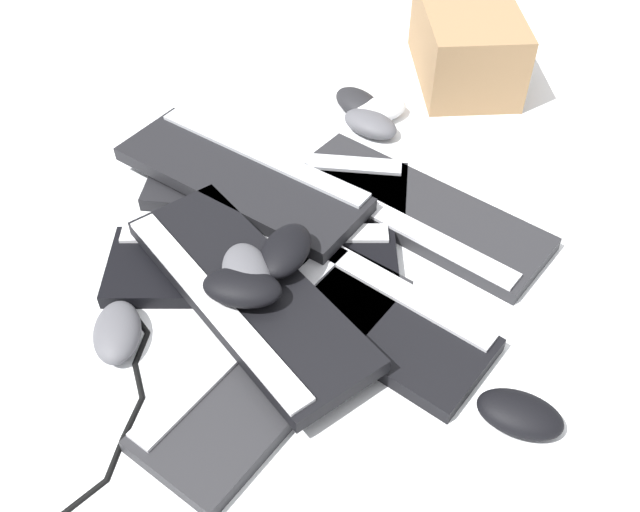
# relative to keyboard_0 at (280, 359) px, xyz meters

# --- Properties ---
(ground_plane) EXTENTS (3.20, 3.20, 0.00)m
(ground_plane) POSITION_rel_keyboard_0_xyz_m (-0.11, 0.00, -0.01)
(ground_plane) COLOR white
(keyboard_0) EXTENTS (0.46, 0.21, 0.03)m
(keyboard_0) POSITION_rel_keyboard_0_xyz_m (0.00, 0.00, 0.00)
(keyboard_0) COLOR #232326
(keyboard_0) RESTS_ON ground
(keyboard_1) EXTENTS (0.23, 0.46, 0.03)m
(keyboard_1) POSITION_rel_keyboard_0_xyz_m (-0.14, 0.03, 0.00)
(keyboard_1) COLOR black
(keyboard_1) RESTS_ON ground
(keyboard_2) EXTENTS (0.23, 0.46, 0.03)m
(keyboard_2) POSITION_rel_keyboard_0_xyz_m (-0.36, 0.05, 0.00)
(keyboard_2) COLOR #232326
(keyboard_2) RESTS_ON ground
(keyboard_3) EXTENTS (0.30, 0.46, 0.03)m
(keyboard_3) POSITION_rel_keyboard_0_xyz_m (-0.31, -0.19, 0.00)
(keyboard_3) COLOR black
(keyboard_3) RESTS_ON ground
(keyboard_4) EXTENTS (0.34, 0.46, 0.03)m
(keyboard_4) POSITION_rel_keyboard_0_xyz_m (-0.13, -0.13, 0.00)
(keyboard_4) COLOR black
(keyboard_4) RESTS_ON ground
(keyboard_5) EXTENTS (0.20, 0.46, 0.03)m
(keyboard_5) POSITION_rel_keyboard_0_xyz_m (-0.27, -0.23, 0.03)
(keyboard_5) COLOR black
(keyboard_5) RESTS_ON keyboard_3
(keyboard_6) EXTENTS (0.32, 0.46, 0.03)m
(keyboard_6) POSITION_rel_keyboard_0_xyz_m (-0.06, -0.09, 0.03)
(keyboard_6) COLOR black
(keyboard_6) RESTS_ON keyboard_4
(mouse_0) EXTENTS (0.08, 0.12, 0.04)m
(mouse_0) POSITION_rel_keyboard_0_xyz_m (-0.06, 0.31, 0.01)
(mouse_0) COLOR black
(mouse_0) RESTS_ON ground
(mouse_1) EXTENTS (0.11, 0.13, 0.04)m
(mouse_1) POSITION_rel_keyboard_0_xyz_m (-0.59, -0.17, 0.01)
(mouse_1) COLOR black
(mouse_1) RESTS_ON ground
(mouse_2) EXTENTS (0.10, 0.12, 0.04)m
(mouse_2) POSITION_rel_keyboard_0_xyz_m (-0.04, -0.08, 0.07)
(mouse_2) COLOR black
(mouse_2) RESTS_ON keyboard_6
(mouse_3) EXTENTS (0.13, 0.12, 0.04)m
(mouse_3) POSITION_rel_keyboard_0_xyz_m (-0.59, -0.12, 0.01)
(mouse_3) COLOR silver
(mouse_3) RESTS_ON ground
(mouse_4) EXTENTS (0.13, 0.12, 0.04)m
(mouse_4) POSITION_rel_keyboard_0_xyz_m (0.07, -0.22, 0.01)
(mouse_4) COLOR #4C4C51
(mouse_4) RESTS_ON ground
(mouse_5) EXTENTS (0.12, 0.08, 0.04)m
(mouse_5) POSITION_rel_keyboard_0_xyz_m (-0.13, -0.06, 0.07)
(mouse_5) COLOR black
(mouse_5) RESTS_ON keyboard_6
(mouse_6) EXTENTS (0.08, 0.12, 0.04)m
(mouse_6) POSITION_rel_keyboard_0_xyz_m (-0.54, -0.12, 0.01)
(mouse_6) COLOR #4C4C51
(mouse_6) RESTS_ON ground
(mouse_7) EXTENTS (0.13, 0.12, 0.04)m
(mouse_7) POSITION_rel_keyboard_0_xyz_m (-0.06, -0.09, 0.07)
(mouse_7) COLOR #4C4C51
(mouse_7) RESTS_ON keyboard_6
(cable_0) EXTENTS (0.52, 0.22, 0.01)m
(cable_0) POSITION_rel_keyboard_0_xyz_m (0.22, -0.14, -0.01)
(cable_0) COLOR black
(cable_0) RESTS_ON ground
(cardboard_box) EXTENTS (0.34, 0.30, 0.15)m
(cardboard_box) POSITION_rel_keyboard_0_xyz_m (-0.81, -0.03, 0.06)
(cardboard_box) COLOR olive
(cardboard_box) RESTS_ON ground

